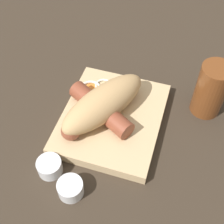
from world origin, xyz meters
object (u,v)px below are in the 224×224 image
object	(u,v)px
bread_roll	(103,105)
drink_glass	(211,90)
food_tray	(112,119)
condiment_cup_near	(50,167)
condiment_cup_far	(71,189)
sausage	(101,109)

from	to	relation	value
bread_roll	drink_glass	size ratio (longest dim) A/B	1.76
drink_glass	food_tray	bearing A→B (deg)	117.74
condiment_cup_near	condiment_cup_far	world-z (taller)	same
food_tray	sausage	xyz separation A→B (m)	(-0.01, 0.02, 0.03)
sausage	condiment_cup_near	world-z (taller)	sausage
condiment_cup_far	food_tray	bearing A→B (deg)	-7.82
condiment_cup_far	condiment_cup_near	bearing A→B (deg)	61.81
bread_roll	sausage	bearing A→B (deg)	106.65
food_tray	condiment_cup_far	size ratio (longest dim) A/B	5.08
sausage	condiment_cup_near	distance (m)	0.14
sausage	condiment_cup_far	distance (m)	0.16
condiment_cup_far	drink_glass	xyz separation A→B (m)	(0.25, -0.19, 0.04)
food_tray	condiment_cup_far	world-z (taller)	condiment_cup_far
drink_glass	condiment_cup_far	bearing A→B (deg)	142.45
food_tray	bread_roll	size ratio (longest dim) A/B	1.11
food_tray	sausage	distance (m)	0.04
bread_roll	drink_glass	xyz separation A→B (m)	(0.09, -0.19, 0.00)
drink_glass	sausage	bearing A→B (deg)	116.52
condiment_cup_far	drink_glass	world-z (taller)	drink_glass
food_tray	bread_roll	bearing A→B (deg)	105.16
bread_roll	drink_glass	bearing A→B (deg)	-63.28
drink_glass	condiment_cup_near	bearing A→B (deg)	132.72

